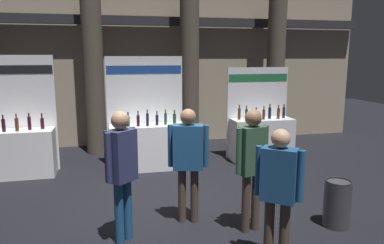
# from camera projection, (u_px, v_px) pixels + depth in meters

# --- Properties ---
(ground_plane) EXTENTS (26.88, 26.88, 0.00)m
(ground_plane) POSITION_uv_depth(u_px,v_px,m) (168.00, 209.00, 6.11)
(ground_plane) COLOR black
(hall_colonnade) EXTENTS (13.44, 1.32, 6.34)m
(hall_colonnade) POSITION_uv_depth(u_px,v_px,m) (140.00, 36.00, 10.10)
(hall_colonnade) COLOR tan
(hall_colonnade) RESTS_ON ground_plane
(exhibitor_booth_0) EXTENTS (1.47, 0.66, 2.56)m
(exhibitor_booth_0) POSITION_uv_depth(u_px,v_px,m) (20.00, 147.00, 7.70)
(exhibitor_booth_0) COLOR white
(exhibitor_booth_0) RESTS_ON ground_plane
(exhibitor_booth_1) EXTENTS (1.74, 0.66, 2.53)m
(exhibitor_booth_1) POSITION_uv_depth(u_px,v_px,m) (147.00, 141.00, 8.22)
(exhibitor_booth_1) COLOR white
(exhibitor_booth_1) RESTS_ON ground_plane
(exhibitor_booth_2) EXTENTS (1.58, 0.66, 2.26)m
(exhibitor_booth_2) POSITION_uv_depth(u_px,v_px,m) (261.00, 136.00, 8.93)
(exhibitor_booth_2) COLOR white
(exhibitor_booth_2) RESTS_ON ground_plane
(trash_bin) EXTENTS (0.39, 0.39, 0.72)m
(trash_bin) POSITION_uv_depth(u_px,v_px,m) (337.00, 203.00, 5.43)
(trash_bin) COLOR #38383D
(trash_bin) RESTS_ON ground_plane
(visitor_1) EXTENTS (0.44, 0.44, 1.83)m
(visitor_1) POSITION_uv_depth(u_px,v_px,m) (122.00, 164.00, 4.85)
(visitor_1) COLOR navy
(visitor_1) RESTS_ON ground_plane
(visitor_3) EXTENTS (0.60, 0.35, 1.77)m
(visitor_3) POSITION_uv_depth(u_px,v_px,m) (188.00, 155.00, 5.45)
(visitor_3) COLOR #47382D
(visitor_3) RESTS_ON ground_plane
(visitor_4) EXTENTS (0.52, 0.29, 1.81)m
(visitor_4) POSITION_uv_depth(u_px,v_px,m) (252.00, 160.00, 5.16)
(visitor_4) COLOR #47382D
(visitor_4) RESTS_ON ground_plane
(visitor_6) EXTENTS (0.47, 0.44, 1.70)m
(visitor_6) POSITION_uv_depth(u_px,v_px,m) (279.00, 185.00, 4.33)
(visitor_6) COLOR #47382D
(visitor_6) RESTS_ON ground_plane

